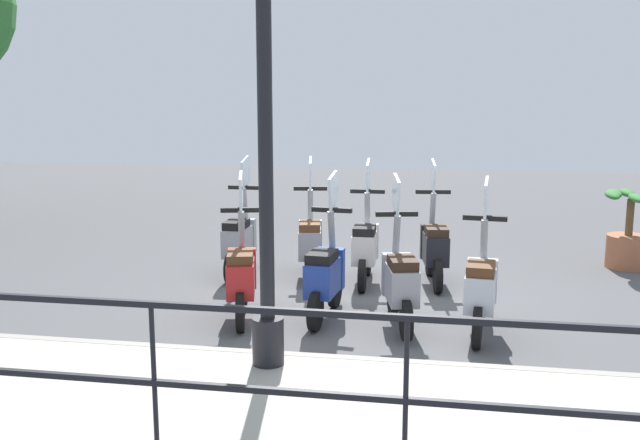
{
  "coord_description": "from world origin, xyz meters",
  "views": [
    {
      "loc": [
        -7.88,
        -0.88,
        2.4
      ],
      "look_at": [
        0.2,
        0.5,
        0.9
      ],
      "focal_mm": 40.0,
      "sensor_mm": 36.0,
      "label": 1
    }
  ],
  "objects_px": {
    "scooter_far_3": "(240,240)",
    "scooter_far_1": "(365,246)",
    "potted_palm": "(628,236)",
    "scooter_near_0": "(481,287)",
    "scooter_far_0": "(434,246)",
    "scooter_far_2": "(310,241)",
    "lamp_post_near": "(265,144)",
    "scooter_near_2": "(325,274)",
    "scooter_near_1": "(400,281)",
    "scooter_near_3": "(241,275)"
  },
  "relations": [
    {
      "from": "scooter_far_3",
      "to": "scooter_far_1",
      "type": "bearing_deg",
      "value": -92.76
    },
    {
      "from": "potted_palm",
      "to": "scooter_near_0",
      "type": "bearing_deg",
      "value": 145.68
    },
    {
      "from": "scooter_far_0",
      "to": "scooter_far_2",
      "type": "xyz_separation_m",
      "value": [
        0.04,
        1.58,
        0.0
      ]
    },
    {
      "from": "scooter_near_0",
      "to": "scooter_far_1",
      "type": "distance_m",
      "value": 2.17
    },
    {
      "from": "lamp_post_near",
      "to": "potted_palm",
      "type": "height_order",
      "value": "lamp_post_near"
    },
    {
      "from": "scooter_near_2",
      "to": "scooter_far_1",
      "type": "bearing_deg",
      "value": -4.94
    },
    {
      "from": "scooter_near_0",
      "to": "scooter_far_1",
      "type": "bearing_deg",
      "value": 43.81
    },
    {
      "from": "scooter_far_0",
      "to": "scooter_far_3",
      "type": "xyz_separation_m",
      "value": [
        -0.01,
        2.5,
        0.0
      ]
    },
    {
      "from": "scooter_near_0",
      "to": "scooter_far_3",
      "type": "height_order",
      "value": "same"
    },
    {
      "from": "lamp_post_near",
      "to": "scooter_near_1",
      "type": "distance_m",
      "value": 2.39
    },
    {
      "from": "scooter_far_1",
      "to": "scooter_far_3",
      "type": "distance_m",
      "value": 1.65
    },
    {
      "from": "scooter_near_0",
      "to": "scooter_far_3",
      "type": "distance_m",
      "value": 3.48
    },
    {
      "from": "scooter_near_1",
      "to": "scooter_far_3",
      "type": "height_order",
      "value": "same"
    },
    {
      "from": "potted_palm",
      "to": "scooter_far_3",
      "type": "distance_m",
      "value": 5.27
    },
    {
      "from": "scooter_near_1",
      "to": "scooter_near_0",
      "type": "bearing_deg",
      "value": -109.95
    },
    {
      "from": "scooter_near_2",
      "to": "scooter_far_2",
      "type": "bearing_deg",
      "value": 21.17
    },
    {
      "from": "scooter_near_2",
      "to": "scooter_far_3",
      "type": "xyz_separation_m",
      "value": [
        1.56,
        1.38,
        0.0
      ]
    },
    {
      "from": "scooter_near_0",
      "to": "scooter_far_3",
      "type": "xyz_separation_m",
      "value": [
        1.8,
        2.98,
        0.0
      ]
    },
    {
      "from": "lamp_post_near",
      "to": "scooter_far_0",
      "type": "bearing_deg",
      "value": -21.93
    },
    {
      "from": "scooter_far_1",
      "to": "potted_palm",
      "type": "bearing_deg",
      "value": -69.32
    },
    {
      "from": "scooter_near_1",
      "to": "scooter_near_3",
      "type": "xyz_separation_m",
      "value": [
        -0.03,
        1.66,
        0.0
      ]
    },
    {
      "from": "scooter_far_1",
      "to": "scooter_far_2",
      "type": "xyz_separation_m",
      "value": [
        0.14,
        0.73,
        0.0
      ]
    },
    {
      "from": "lamp_post_near",
      "to": "scooter_near_0",
      "type": "distance_m",
      "value": 2.76
    },
    {
      "from": "scooter_far_2",
      "to": "scooter_far_1",
      "type": "bearing_deg",
      "value": -110.34
    },
    {
      "from": "scooter_far_0",
      "to": "scooter_far_1",
      "type": "bearing_deg",
      "value": 88.98
    },
    {
      "from": "scooter_far_1",
      "to": "scooter_far_0",
      "type": "bearing_deg",
      "value": -84.74
    },
    {
      "from": "scooter_near_3",
      "to": "potted_palm",
      "type": "bearing_deg",
      "value": -70.0
    },
    {
      "from": "lamp_post_near",
      "to": "scooter_far_1",
      "type": "distance_m",
      "value": 3.55
    },
    {
      "from": "scooter_near_2",
      "to": "scooter_far_0",
      "type": "xyz_separation_m",
      "value": [
        1.58,
        -1.12,
        0.0
      ]
    },
    {
      "from": "lamp_post_near",
      "to": "scooter_near_2",
      "type": "relative_size",
      "value": 2.69
    },
    {
      "from": "scooter_near_3",
      "to": "scooter_far_3",
      "type": "distance_m",
      "value": 1.8
    },
    {
      "from": "lamp_post_near",
      "to": "scooter_near_0",
      "type": "bearing_deg",
      "value": -50.65
    },
    {
      "from": "scooter_far_1",
      "to": "scooter_near_3",
      "type": "bearing_deg",
      "value": 143.92
    },
    {
      "from": "scooter_near_0",
      "to": "lamp_post_near",
      "type": "bearing_deg",
      "value": 135.29
    },
    {
      "from": "potted_palm",
      "to": "scooter_near_0",
      "type": "distance_m",
      "value": 3.76
    },
    {
      "from": "scooter_near_0",
      "to": "scooter_far_0",
      "type": "distance_m",
      "value": 1.87
    },
    {
      "from": "scooter_near_0",
      "to": "scooter_near_3",
      "type": "distance_m",
      "value": 2.47
    },
    {
      "from": "scooter_near_2",
      "to": "scooter_far_2",
      "type": "distance_m",
      "value": 1.68
    },
    {
      "from": "lamp_post_near",
      "to": "scooter_near_1",
      "type": "xyz_separation_m",
      "value": [
        1.57,
        -1.0,
        -1.5
      ]
    },
    {
      "from": "scooter_far_0",
      "to": "scooter_far_3",
      "type": "bearing_deg",
      "value": 82.58
    },
    {
      "from": "scooter_near_1",
      "to": "scooter_near_2",
      "type": "relative_size",
      "value": 1.0
    },
    {
      "from": "lamp_post_near",
      "to": "scooter_far_0",
      "type": "distance_m",
      "value": 3.84
    },
    {
      "from": "potted_palm",
      "to": "scooter_far_2",
      "type": "relative_size",
      "value": 0.69
    },
    {
      "from": "scooter_far_0",
      "to": "scooter_far_1",
      "type": "distance_m",
      "value": 0.86
    },
    {
      "from": "scooter_far_0",
      "to": "scooter_far_3",
      "type": "distance_m",
      "value": 2.5
    },
    {
      "from": "scooter_far_3",
      "to": "scooter_far_2",
      "type": "bearing_deg",
      "value": -86.35
    },
    {
      "from": "scooter_near_2",
      "to": "scooter_far_0",
      "type": "bearing_deg",
      "value": -30.13
    },
    {
      "from": "potted_palm",
      "to": "scooter_near_1",
      "type": "relative_size",
      "value": 0.69
    },
    {
      "from": "scooter_near_1",
      "to": "scooter_far_1",
      "type": "bearing_deg",
      "value": 5.34
    },
    {
      "from": "scooter_far_0",
      "to": "scooter_far_2",
      "type": "bearing_deg",
      "value": 80.78
    }
  ]
}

